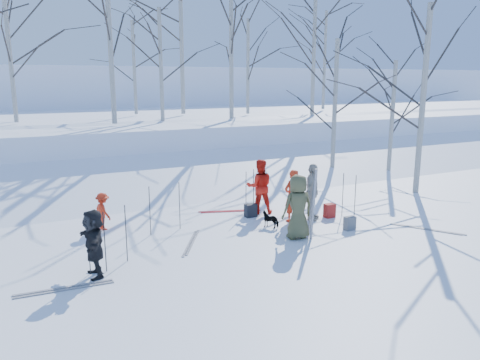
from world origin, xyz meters
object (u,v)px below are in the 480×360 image
dog (271,219)px  backpack_grey (350,223)px  skier_redor_behind (260,187)px  skier_red_seated (103,211)px  backpack_dark (251,210)px  skier_grey_west (94,243)px  skier_red_north (292,196)px  backpack_red (330,211)px  skier_cream_east (312,192)px  skier_olive_center (298,207)px

dog → backpack_grey: dog is taller
skier_redor_behind → dog: bearing=94.9°
skier_red_seated → backpack_dark: bearing=-116.8°
skier_redor_behind → skier_grey_west: size_ratio=1.16×
skier_red_north → backpack_red: skier_red_north is taller
skier_grey_west → dog: skier_grey_west is taller
skier_red_seated → skier_cream_east: skier_cream_east is taller
skier_olive_center → skier_cream_east: size_ratio=1.01×
skier_redor_behind → backpack_red: bearing=161.9°
skier_cream_east → skier_grey_west: size_ratio=1.15×
backpack_grey → backpack_dark: 3.01m
skier_cream_east → skier_red_seated: bearing=121.0°
skier_grey_west → dog: (5.04, 1.24, -0.51)m
backpack_red → skier_olive_center: bearing=-149.0°
skier_olive_center → skier_grey_west: skier_olive_center is taller
dog → backpack_red: 2.08m
skier_olive_center → skier_red_north: bearing=-113.4°
skier_olive_center → skier_red_north: (0.70, 1.34, -0.08)m
skier_red_north → skier_grey_west: bearing=5.7°
backpack_red → backpack_dark: 2.40m
skier_redor_behind → backpack_red: (1.67, -1.37, -0.64)m
backpack_grey → skier_redor_behind: bearing=118.8°
dog → backpack_dark: bearing=-124.0°
skier_red_north → skier_grey_west: skier_red_north is taller
skier_olive_center → skier_red_seated: skier_olive_center is taller
skier_redor_behind → skier_red_seated: (-4.68, 0.51, -0.33)m
skier_grey_west → skier_cream_east: bearing=103.4°
skier_red_seated → dog: (4.28, -1.90, -0.30)m
skier_red_seated → skier_cream_east: (5.74, -1.81, 0.32)m
skier_red_seated → backpack_grey: size_ratio=2.75×
skier_grey_west → backpack_dark: skier_grey_west is taller
dog → backpack_red: size_ratio=1.28×
backpack_grey → backpack_dark: bearing=128.6°
skier_olive_center → skier_red_north: size_ratio=1.10×
skier_grey_west → dog: bearing=105.6°
skier_redor_behind → backpack_dark: 0.83m
dog → skier_redor_behind: bearing=-142.3°
backpack_red → backpack_grey: 1.26m
skier_red_seated → skier_grey_west: size_ratio=0.71×
skier_red_north → skier_red_seated: skier_red_north is taller
skier_olive_center → skier_redor_behind: size_ratio=1.01×
skier_red_north → backpack_dark: 1.41m
skier_red_north → dog: 1.03m
skier_red_seated → skier_grey_west: 3.25m
skier_redor_behind → backpack_red: size_ratio=4.05×
skier_red_north → skier_cream_east: bearing=161.5°
skier_red_north → skier_cream_east: skier_cream_east is taller
skier_olive_center → skier_red_seated: bearing=-30.5°
skier_cream_east → dog: skier_cream_east is taller
dog → backpack_grey: (1.83, -1.20, -0.04)m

